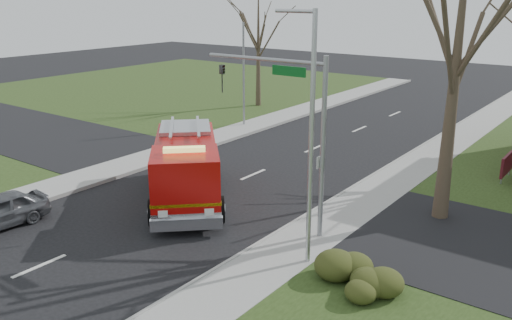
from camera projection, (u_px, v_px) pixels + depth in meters
The scene contains 11 objects.
ground at pixel (168, 211), 22.86m from camera, with size 120.00×120.00×0.00m, color black.
sidewalk_right at pixel (291, 249), 19.30m from camera, with size 2.40×80.00×0.15m, color gray.
sidewalk_left at pixel (78, 181), 26.37m from camera, with size 2.40×80.00×0.15m, color gray.
health_center_sign at pixel (507, 165), 26.19m from camera, with size 0.12×2.00×1.40m.
hedge_corner at pixel (349, 271), 16.79m from camera, with size 2.80×2.00×0.90m, color #2C3A15.
bare_tree_near at pixel (459, 33), 19.85m from camera, with size 6.00×6.00×12.00m.
bare_tree_left at pixel (258, 37), 42.25m from camera, with size 4.50×4.50×9.00m.
traffic_signal_mast at pixel (293, 111), 19.65m from camera, with size 5.29×0.18×6.80m.
streetlight_pole at pixel (310, 135), 17.06m from camera, with size 1.48×0.16×8.40m.
utility_pole_far at pixel (244, 76), 36.44m from camera, with size 0.14×0.14×7.00m, color gray.
fire_engine at pixel (186, 170), 23.62m from camera, with size 7.33×7.52×3.16m.
Camera 1 is at (15.65, -14.78, 8.82)m, focal length 38.00 mm.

